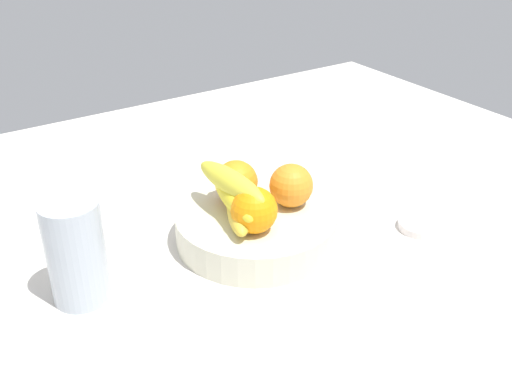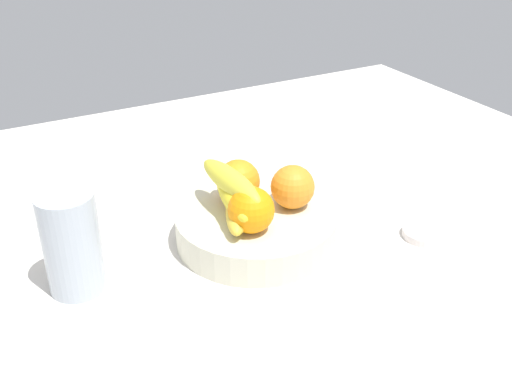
{
  "view_description": "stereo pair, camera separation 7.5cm",
  "coord_description": "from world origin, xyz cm",
  "px_view_note": "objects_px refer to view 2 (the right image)",
  "views": [
    {
      "loc": [
        -43.59,
        -75.29,
        56.64
      ],
      "look_at": [
        3.97,
        -2.92,
        9.47
      ],
      "focal_mm": 41.85,
      "sensor_mm": 36.0,
      "label": 1
    },
    {
      "loc": [
        -37.13,
        -79.14,
        56.64
      ],
      "look_at": [
        3.97,
        -2.92,
        9.47
      ],
      "focal_mm": 41.85,
      "sensor_mm": 36.0,
      "label": 2
    }
  ],
  "objects_px": {
    "fruit_bowl": "(256,227)",
    "orange_front_right": "(238,181)",
    "orange_front_left": "(293,187)",
    "banana_bunch": "(235,194)",
    "jar_lid": "(425,233)",
    "thermos_tumbler": "(72,243)",
    "orange_center": "(251,210)"
  },
  "relations": [
    {
      "from": "fruit_bowl",
      "to": "orange_front_right",
      "type": "xyz_separation_m",
      "value": [
        -0.01,
        0.05,
        0.06
      ]
    },
    {
      "from": "orange_front_left",
      "to": "banana_bunch",
      "type": "height_order",
      "value": "banana_bunch"
    },
    {
      "from": "fruit_bowl",
      "to": "jar_lid",
      "type": "height_order",
      "value": "fruit_bowl"
    },
    {
      "from": "orange_front_left",
      "to": "banana_bunch",
      "type": "bearing_deg",
      "value": 170.25
    },
    {
      "from": "banana_bunch",
      "to": "orange_front_left",
      "type": "bearing_deg",
      "value": -9.75
    },
    {
      "from": "orange_front_right",
      "to": "banana_bunch",
      "type": "height_order",
      "value": "banana_bunch"
    },
    {
      "from": "fruit_bowl",
      "to": "thermos_tumbler",
      "type": "xyz_separation_m",
      "value": [
        -0.3,
        0.01,
        0.05
      ]
    },
    {
      "from": "fruit_bowl",
      "to": "banana_bunch",
      "type": "height_order",
      "value": "banana_bunch"
    },
    {
      "from": "banana_bunch",
      "to": "thermos_tumbler",
      "type": "bearing_deg",
      "value": 178.73
    },
    {
      "from": "banana_bunch",
      "to": "thermos_tumbler",
      "type": "relative_size",
      "value": 1.13
    },
    {
      "from": "fruit_bowl",
      "to": "orange_front_left",
      "type": "distance_m",
      "value": 0.09
    },
    {
      "from": "fruit_bowl",
      "to": "orange_front_right",
      "type": "distance_m",
      "value": 0.08
    },
    {
      "from": "orange_front_right",
      "to": "banana_bunch",
      "type": "distance_m",
      "value": 0.05
    },
    {
      "from": "banana_bunch",
      "to": "jar_lid",
      "type": "relative_size",
      "value": 2.29
    },
    {
      "from": "orange_center",
      "to": "thermos_tumbler",
      "type": "height_order",
      "value": "thermos_tumbler"
    },
    {
      "from": "fruit_bowl",
      "to": "orange_center",
      "type": "relative_size",
      "value": 3.64
    },
    {
      "from": "orange_front_right",
      "to": "jar_lid",
      "type": "xyz_separation_m",
      "value": [
        0.27,
        -0.18,
        -0.09
      ]
    },
    {
      "from": "thermos_tumbler",
      "to": "jar_lid",
      "type": "distance_m",
      "value": 0.59
    },
    {
      "from": "orange_front_left",
      "to": "banana_bunch",
      "type": "xyz_separation_m",
      "value": [
        -0.1,
        0.02,
        0.0
      ]
    },
    {
      "from": "thermos_tumbler",
      "to": "jar_lid",
      "type": "xyz_separation_m",
      "value": [
        0.57,
        -0.14,
        -0.07
      ]
    },
    {
      "from": "jar_lid",
      "to": "orange_front_right",
      "type": "bearing_deg",
      "value": 146.0
    },
    {
      "from": "fruit_bowl",
      "to": "orange_center",
      "type": "height_order",
      "value": "orange_center"
    },
    {
      "from": "orange_center",
      "to": "banana_bunch",
      "type": "height_order",
      "value": "banana_bunch"
    },
    {
      "from": "orange_front_left",
      "to": "orange_front_right",
      "type": "distance_m",
      "value": 0.09
    },
    {
      "from": "thermos_tumbler",
      "to": "jar_lid",
      "type": "bearing_deg",
      "value": -14.21
    },
    {
      "from": "orange_front_left",
      "to": "jar_lid",
      "type": "xyz_separation_m",
      "value": [
        0.2,
        -0.12,
        -0.09
      ]
    },
    {
      "from": "banana_bunch",
      "to": "jar_lid",
      "type": "xyz_separation_m",
      "value": [
        0.3,
        -0.14,
        -0.09
      ]
    },
    {
      "from": "orange_center",
      "to": "thermos_tumbler",
      "type": "distance_m",
      "value": 0.27
    },
    {
      "from": "orange_front_left",
      "to": "thermos_tumbler",
      "type": "bearing_deg",
      "value": 176.36
    },
    {
      "from": "orange_front_right",
      "to": "jar_lid",
      "type": "height_order",
      "value": "orange_front_right"
    },
    {
      "from": "fruit_bowl",
      "to": "banana_bunch",
      "type": "bearing_deg",
      "value": 168.06
    },
    {
      "from": "jar_lid",
      "to": "banana_bunch",
      "type": "bearing_deg",
      "value": 155.46
    }
  ]
}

